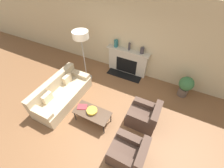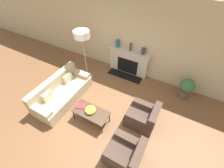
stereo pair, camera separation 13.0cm
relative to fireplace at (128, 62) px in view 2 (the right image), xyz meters
The scene contains 14 objects.
ground_plane 2.78m from the fireplace, 87.19° to the right, with size 18.00×18.00×0.00m, color brown.
wall_back 0.97m from the fireplace, 47.28° to the left, with size 18.00×0.06×2.90m.
fireplace is the anchor object (origin of this frame).
couch 2.71m from the fireplace, 119.54° to the right, with size 0.89×2.05×0.78m.
armchair_near 3.41m from the fireplace, 66.66° to the right, with size 0.84×0.72×0.78m.
armchair_far 2.39m from the fireplace, 55.59° to the right, with size 0.84×0.72×0.78m.
coffee_table 2.60m from the fireplace, 89.86° to the right, with size 1.05×0.50×0.43m.
bowl 2.58m from the fireplace, 90.02° to the right, with size 0.30×0.30×0.08m.
book 2.59m from the fireplace, 97.66° to the right, with size 0.32×0.29×0.02m.
floor_lamp 1.99m from the fireplace, 139.94° to the right, with size 0.52×0.52×1.91m.
mantel_vase_left 0.83m from the fireplace, behind, with size 0.15×0.15×0.27m.
mantel_vase_center_left 0.66m from the fireplace, 35.96° to the left, with size 0.08×0.08×0.28m.
mantel_vase_center_right 0.81m from the fireplace, ahead, with size 0.14×0.14×0.22m.
potted_plant 2.24m from the fireplace, ahead, with size 0.47×0.47×0.77m.
Camera 2 is at (1.60, -1.75, 3.94)m, focal length 24.00 mm.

